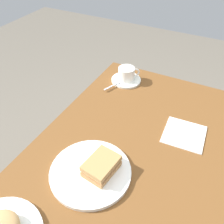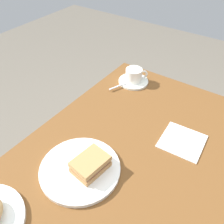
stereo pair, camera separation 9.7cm
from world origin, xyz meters
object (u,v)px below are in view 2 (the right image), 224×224
at_px(sandwich_plate, 80,169).
at_px(coffee_cup, 134,75).
at_px(dining_table, 125,179).
at_px(spoon, 121,85).
at_px(coffee_saucer, 133,81).
at_px(sandwich_front, 90,164).
at_px(napkin, 182,141).

xyz_separation_m(sandwich_plate, coffee_cup, (0.54, 0.12, 0.04)).
bearing_deg(dining_table, sandwich_plate, 139.97).
xyz_separation_m(coffee_cup, spoon, (-0.07, 0.03, -0.03)).
bearing_deg(sandwich_plate, coffee_saucer, 12.73).
xyz_separation_m(sandwich_front, coffee_cup, (0.53, 0.15, 0.01)).
bearing_deg(napkin, coffee_cup, 56.13).
height_order(sandwich_plate, spoon, spoon).
relative_size(dining_table, coffee_saucer, 7.74).
relative_size(coffee_saucer, spoon, 1.50).
height_order(sandwich_front, coffee_cup, coffee_cup).
height_order(dining_table, coffee_saucer, coffee_saucer).
bearing_deg(napkin, spoon, 66.63).
bearing_deg(coffee_saucer, spoon, 158.54).
distance_m(sandwich_front, coffee_saucer, 0.55).
bearing_deg(coffee_cup, napkin, -123.87).
xyz_separation_m(dining_table, spoon, (0.35, 0.25, 0.13)).
distance_m(dining_table, sandwich_plate, 0.20).
bearing_deg(napkin, sandwich_plate, 143.97).
bearing_deg(dining_table, napkin, -33.23).
distance_m(sandwich_plate, coffee_saucer, 0.56).
xyz_separation_m(dining_table, sandwich_front, (-0.10, 0.07, 0.15)).
distance_m(dining_table, sandwich_front, 0.20).
height_order(coffee_saucer, spoon, spoon).
distance_m(sandwich_plate, sandwich_front, 0.05).
relative_size(sandwich_plate, coffee_saucer, 1.83).
xyz_separation_m(sandwich_front, napkin, (0.29, -0.19, -0.04)).
bearing_deg(napkin, sandwich_front, 146.47).
height_order(sandwich_front, coffee_saucer, sandwich_front).
bearing_deg(sandwich_front, coffee_cup, 16.19).
relative_size(sandwich_plate, sandwich_front, 2.16).
relative_size(coffee_cup, spoon, 0.98).
bearing_deg(spoon, coffee_saucer, -21.46).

